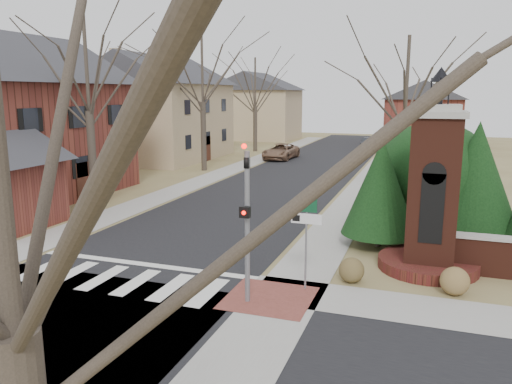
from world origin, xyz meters
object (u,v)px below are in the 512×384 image
at_px(traffic_signal_pole, 247,211).
at_px(pickup_truck, 281,151).
at_px(distant_car, 372,144).
at_px(sign_post, 306,225).
at_px(brick_gate_monument, 432,205).

height_order(traffic_signal_pole, pickup_truck, traffic_signal_pole).
distance_m(pickup_truck, distant_car, 11.18).
bearing_deg(traffic_signal_pole, distant_car, 91.34).
bearing_deg(pickup_truck, traffic_signal_pole, -72.63).
height_order(sign_post, distant_car, sign_post).
height_order(brick_gate_monument, distant_car, brick_gate_monument).
bearing_deg(distant_car, brick_gate_monument, 105.02).
relative_size(sign_post, pickup_truck, 0.57).
height_order(traffic_signal_pole, brick_gate_monument, brick_gate_monument).
bearing_deg(brick_gate_monument, pickup_truck, 116.31).
bearing_deg(sign_post, distant_car, 93.40).
distance_m(sign_post, distant_car, 37.04).
xyz_separation_m(traffic_signal_pole, pickup_truck, (-7.70, 29.49, -1.92)).
height_order(traffic_signal_pole, distant_car, traffic_signal_pole).
bearing_deg(pickup_truck, sign_post, -69.51).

